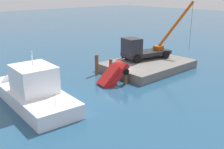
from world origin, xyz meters
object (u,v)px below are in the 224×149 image
crane_truck (142,48)px  dock_worker (123,51)px  salvaged_car (110,79)px  moored_yacht (26,91)px

crane_truck → dock_worker: size_ratio=5.35×
dock_worker → salvaged_car: 7.64m
crane_truck → dock_worker: (1.39, -2.09, -0.47)m
crane_truck → salvaged_car: 8.04m
dock_worker → moored_yacht: bearing=6.9°
crane_truck → moored_yacht: bearing=-1.4°
crane_truck → moored_yacht: size_ratio=0.78×
crane_truck → salvaged_car: bearing=17.2°
crane_truck → moored_yacht: crane_truck is taller
crane_truck → moored_yacht: (15.39, -0.38, -1.83)m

